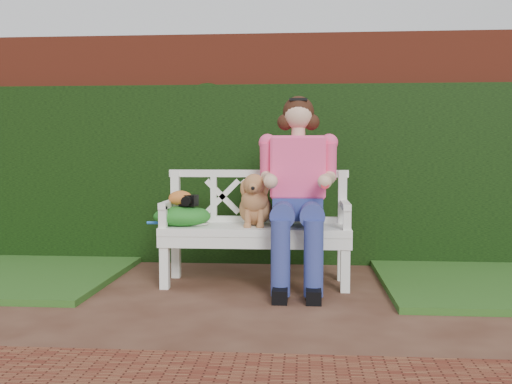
{
  "coord_description": "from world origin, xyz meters",
  "views": [
    {
      "loc": [
        0.47,
        -4.04,
        1.08
      ],
      "look_at": [
        0.09,
        0.72,
        0.75
      ],
      "focal_mm": 42.0,
      "sensor_mm": 36.0,
      "label": 1
    }
  ],
  "objects": [
    {
      "name": "camera_item",
      "position": [
        -0.45,
        0.68,
        0.68
      ],
      "size": [
        0.15,
        0.13,
        0.09
      ],
      "primitive_type": "cube",
      "rotation": [
        0.0,
        0.0,
        -0.21
      ],
      "color": "black",
      "rests_on": "green_bag"
    },
    {
      "name": "brick_wall",
      "position": [
        0.0,
        1.9,
        1.1
      ],
      "size": [
        10.0,
        0.3,
        2.2
      ],
      "primitive_type": "cube",
      "color": "maroon",
      "rests_on": "ground"
    },
    {
      "name": "ivy_hedge",
      "position": [
        0.0,
        1.68,
        0.85
      ],
      "size": [
        10.0,
        0.18,
        1.7
      ],
      "primitive_type": "cube",
      "color": "#18390C",
      "rests_on": "ground"
    },
    {
      "name": "dog",
      "position": [
        0.08,
        0.72,
        0.69
      ],
      "size": [
        0.41,
        0.46,
        0.43
      ],
      "primitive_type": null,
      "rotation": [
        0.0,
        0.0,
        0.39
      ],
      "color": "olive",
      "rests_on": "garden_bench"
    },
    {
      "name": "tennis_racket",
      "position": [
        -0.47,
        0.73,
        0.49
      ],
      "size": [
        0.57,
        0.41,
        0.03
      ],
      "primitive_type": null,
      "rotation": [
        0.0,
        0.0,
        -0.4
      ],
      "color": "silver",
      "rests_on": "garden_bench"
    },
    {
      "name": "seated_woman",
      "position": [
        0.42,
        0.7,
        0.77
      ],
      "size": [
        0.93,
        1.05,
        1.55
      ],
      "primitive_type": null,
      "rotation": [
        0.0,
        0.0,
        0.38
      ],
      "color": "#FB5F68",
      "rests_on": "ground"
    },
    {
      "name": "green_bag",
      "position": [
        -0.51,
        0.68,
        0.56
      ],
      "size": [
        0.53,
        0.45,
        0.16
      ],
      "primitive_type": null,
      "rotation": [
        0.0,
        0.0,
        -0.23
      ],
      "color": "#1F8633",
      "rests_on": "garden_bench"
    },
    {
      "name": "ground",
      "position": [
        0.0,
        0.0,
        0.0
      ],
      "size": [
        60.0,
        60.0,
        0.0
      ],
      "primitive_type": "plane",
      "color": "#3E2116"
    },
    {
      "name": "garden_bench",
      "position": [
        0.09,
        0.72,
        0.24
      ],
      "size": [
        1.63,
        0.74,
        0.48
      ],
      "primitive_type": null,
      "rotation": [
        0.0,
        0.0,
        0.09
      ],
      "color": "white",
      "rests_on": "ground"
    },
    {
      "name": "baseball_glove",
      "position": [
        -0.52,
        0.69,
        0.7
      ],
      "size": [
        0.19,
        0.14,
        0.12
      ],
      "primitive_type": "ellipsoid",
      "rotation": [
        0.0,
        0.0,
        -0.01
      ],
      "color": "#C76827",
      "rests_on": "green_bag"
    }
  ]
}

